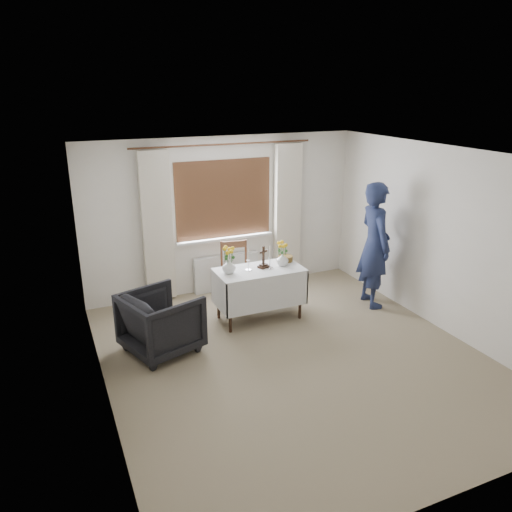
{
  "coord_description": "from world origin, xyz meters",
  "views": [
    {
      "loc": [
        -2.64,
        -4.84,
        3.23
      ],
      "look_at": [
        -0.09,
        1.0,
        1.04
      ],
      "focal_mm": 35.0,
      "sensor_mm": 36.0,
      "label": 1
    }
  ],
  "objects_px": {
    "wooden_chair": "(236,274)",
    "armchair": "(161,322)",
    "person": "(375,245)",
    "flower_vase_left": "(229,266)",
    "altar_table": "(259,294)",
    "flower_vase_right": "(282,259)",
    "wooden_cross": "(263,257)"
  },
  "relations": [
    {
      "from": "wooden_chair",
      "to": "armchair",
      "type": "relative_size",
      "value": 1.12
    },
    {
      "from": "person",
      "to": "flower_vase_left",
      "type": "distance_m",
      "value": 2.26
    },
    {
      "from": "altar_table",
      "to": "flower_vase_left",
      "type": "distance_m",
      "value": 0.66
    },
    {
      "from": "wooden_chair",
      "to": "flower_vase_right",
      "type": "distance_m",
      "value": 0.85
    },
    {
      "from": "altar_table",
      "to": "wooden_cross",
      "type": "height_order",
      "value": "wooden_cross"
    },
    {
      "from": "altar_table",
      "to": "person",
      "type": "xyz_separation_m",
      "value": [
        1.8,
        -0.22,
        0.57
      ]
    },
    {
      "from": "person",
      "to": "wooden_cross",
      "type": "relative_size",
      "value": 5.99
    },
    {
      "from": "person",
      "to": "wooden_cross",
      "type": "distance_m",
      "value": 1.74
    },
    {
      "from": "wooden_cross",
      "to": "flower_vase_right",
      "type": "bearing_deg",
      "value": -29.47
    },
    {
      "from": "person",
      "to": "flower_vase_right",
      "type": "height_order",
      "value": "person"
    },
    {
      "from": "flower_vase_left",
      "to": "armchair",
      "type": "bearing_deg",
      "value": -160.07
    },
    {
      "from": "wooden_chair",
      "to": "flower_vase_left",
      "type": "height_order",
      "value": "wooden_chair"
    },
    {
      "from": "altar_table",
      "to": "person",
      "type": "bearing_deg",
      "value": -6.85
    },
    {
      "from": "flower_vase_right",
      "to": "altar_table",
      "type": "bearing_deg",
      "value": -177.68
    },
    {
      "from": "altar_table",
      "to": "flower_vase_left",
      "type": "bearing_deg",
      "value": 176.25
    },
    {
      "from": "flower_vase_left",
      "to": "wooden_chair",
      "type": "bearing_deg",
      "value": 60.25
    },
    {
      "from": "altar_table",
      "to": "flower_vase_right",
      "type": "bearing_deg",
      "value": 2.32
    },
    {
      "from": "wooden_chair",
      "to": "flower_vase_left",
      "type": "distance_m",
      "value": 0.78
    },
    {
      "from": "person",
      "to": "wooden_cross",
      "type": "bearing_deg",
      "value": 90.91
    },
    {
      "from": "wooden_chair",
      "to": "armchair",
      "type": "xyz_separation_m",
      "value": [
        -1.4,
        -0.98,
        -0.09
      ]
    },
    {
      "from": "armchair",
      "to": "wooden_cross",
      "type": "distance_m",
      "value": 1.73
    },
    {
      "from": "armchair",
      "to": "wooden_cross",
      "type": "relative_size",
      "value": 2.72
    },
    {
      "from": "wooden_cross",
      "to": "flower_vase_right",
      "type": "relative_size",
      "value": 1.74
    },
    {
      "from": "wooden_cross",
      "to": "altar_table",
      "type": "bearing_deg",
      "value": -177.91
    },
    {
      "from": "altar_table",
      "to": "flower_vase_right",
      "type": "distance_m",
      "value": 0.6
    },
    {
      "from": "armchair",
      "to": "flower_vase_left",
      "type": "relative_size",
      "value": 4.35
    },
    {
      "from": "wooden_chair",
      "to": "armchair",
      "type": "bearing_deg",
      "value": -134.92
    },
    {
      "from": "wooden_chair",
      "to": "flower_vase_right",
      "type": "relative_size",
      "value": 5.28
    },
    {
      "from": "wooden_chair",
      "to": "person",
      "type": "distance_m",
      "value": 2.14
    },
    {
      "from": "person",
      "to": "flower_vase_right",
      "type": "bearing_deg",
      "value": 90.22
    },
    {
      "from": "armchair",
      "to": "wooden_cross",
      "type": "bearing_deg",
      "value": -94.64
    },
    {
      "from": "altar_table",
      "to": "flower_vase_right",
      "type": "xyz_separation_m",
      "value": [
        0.37,
        0.02,
        0.47
      ]
    }
  ]
}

